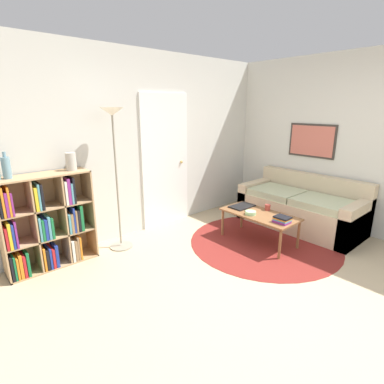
{
  "coord_description": "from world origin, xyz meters",
  "views": [
    {
      "loc": [
        -2.41,
        -1.19,
        1.84
      ],
      "look_at": [
        -0.13,
        1.4,
        0.85
      ],
      "focal_mm": 28.0,
      "sensor_mm": 36.0,
      "label": 1
    }
  ],
  "objects_px": {
    "cup": "(268,207)",
    "vase_on_shelf": "(71,162)",
    "couch": "(302,208)",
    "bottle_middle": "(6,167)",
    "bowl": "(251,213)",
    "laptop": "(242,206)",
    "floor_lamp": "(114,138)",
    "coffee_table": "(259,216)",
    "bookshelf": "(45,225)"
  },
  "relations": [
    {
      "from": "laptop",
      "to": "bowl",
      "type": "height_order",
      "value": "bowl"
    },
    {
      "from": "coffee_table",
      "to": "laptop",
      "type": "relative_size",
      "value": 2.88
    },
    {
      "from": "floor_lamp",
      "to": "bottle_middle",
      "type": "xyz_separation_m",
      "value": [
        -1.16,
        0.13,
        -0.24
      ]
    },
    {
      "from": "couch",
      "to": "cup",
      "type": "bearing_deg",
      "value": 172.99
    },
    {
      "from": "bookshelf",
      "to": "floor_lamp",
      "type": "bearing_deg",
      "value": -7.46
    },
    {
      "from": "cup",
      "to": "bowl",
      "type": "bearing_deg",
      "value": 171.8
    },
    {
      "from": "bookshelf",
      "to": "vase_on_shelf",
      "type": "height_order",
      "value": "vase_on_shelf"
    },
    {
      "from": "laptop",
      "to": "bottle_middle",
      "type": "bearing_deg",
      "value": 161.45
    },
    {
      "from": "floor_lamp",
      "to": "laptop",
      "type": "distance_m",
      "value": 2.04
    },
    {
      "from": "couch",
      "to": "bowl",
      "type": "xyz_separation_m",
      "value": [
        -1.12,
        0.14,
        0.15
      ]
    },
    {
      "from": "cup",
      "to": "vase_on_shelf",
      "type": "xyz_separation_m",
      "value": [
        -2.23,
        1.23,
        0.75
      ]
    },
    {
      "from": "coffee_table",
      "to": "vase_on_shelf",
      "type": "distance_m",
      "value": 2.53
    },
    {
      "from": "bookshelf",
      "to": "coffee_table",
      "type": "distance_m",
      "value": 2.71
    },
    {
      "from": "bookshelf",
      "to": "laptop",
      "type": "height_order",
      "value": "bookshelf"
    },
    {
      "from": "bottle_middle",
      "to": "bowl",
      "type": "bearing_deg",
      "value": -25.08
    },
    {
      "from": "coffee_table",
      "to": "bottle_middle",
      "type": "distance_m",
      "value": 3.09
    },
    {
      "from": "bookshelf",
      "to": "coffee_table",
      "type": "xyz_separation_m",
      "value": [
        2.4,
        -1.24,
        -0.14
      ]
    },
    {
      "from": "coffee_table",
      "to": "cup",
      "type": "relative_size",
      "value": 12.47
    },
    {
      "from": "coffee_table",
      "to": "bottle_middle",
      "type": "relative_size",
      "value": 3.69
    },
    {
      "from": "laptop",
      "to": "cup",
      "type": "bearing_deg",
      "value": -64.34
    },
    {
      "from": "coffee_table",
      "to": "laptop",
      "type": "height_order",
      "value": "laptop"
    },
    {
      "from": "laptop",
      "to": "bookshelf",
      "type": "bearing_deg",
      "value": 159.74
    },
    {
      "from": "floor_lamp",
      "to": "vase_on_shelf",
      "type": "relative_size",
      "value": 8.77
    },
    {
      "from": "couch",
      "to": "coffee_table",
      "type": "relative_size",
      "value": 1.75
    },
    {
      "from": "bookshelf",
      "to": "vase_on_shelf",
      "type": "distance_m",
      "value": 0.79
    },
    {
      "from": "floor_lamp",
      "to": "cup",
      "type": "height_order",
      "value": "floor_lamp"
    },
    {
      "from": "bookshelf",
      "to": "cup",
      "type": "bearing_deg",
      "value": -25.36
    },
    {
      "from": "cup",
      "to": "vase_on_shelf",
      "type": "bearing_deg",
      "value": 151.1
    },
    {
      "from": "bowl",
      "to": "bottle_middle",
      "type": "height_order",
      "value": "bottle_middle"
    },
    {
      "from": "floor_lamp",
      "to": "bowl",
      "type": "relative_size",
      "value": 12.41
    },
    {
      "from": "coffee_table",
      "to": "floor_lamp",
      "type": "bearing_deg",
      "value": 143.55
    },
    {
      "from": "bookshelf",
      "to": "cup",
      "type": "distance_m",
      "value": 2.88
    },
    {
      "from": "couch",
      "to": "vase_on_shelf",
      "type": "xyz_separation_m",
      "value": [
        -3.03,
        1.33,
        0.93
      ]
    },
    {
      "from": "bottle_middle",
      "to": "coffee_table",
      "type": "bearing_deg",
      "value": -25.05
    },
    {
      "from": "coffee_table",
      "to": "vase_on_shelf",
      "type": "xyz_separation_m",
      "value": [
        -2.04,
        1.24,
        0.84
      ]
    },
    {
      "from": "cup",
      "to": "bottle_middle",
      "type": "height_order",
      "value": "bottle_middle"
    },
    {
      "from": "floor_lamp",
      "to": "coffee_table",
      "type": "distance_m",
      "value": 2.19
    },
    {
      "from": "bookshelf",
      "to": "couch",
      "type": "height_order",
      "value": "bookshelf"
    },
    {
      "from": "laptop",
      "to": "cup",
      "type": "relative_size",
      "value": 4.33
    },
    {
      "from": "bookshelf",
      "to": "bowl",
      "type": "height_order",
      "value": "bookshelf"
    },
    {
      "from": "bowl",
      "to": "vase_on_shelf",
      "type": "relative_size",
      "value": 0.71
    },
    {
      "from": "coffee_table",
      "to": "bottle_middle",
      "type": "height_order",
      "value": "bottle_middle"
    },
    {
      "from": "bowl",
      "to": "cup",
      "type": "height_order",
      "value": "cup"
    },
    {
      "from": "couch",
      "to": "bowl",
      "type": "height_order",
      "value": "couch"
    },
    {
      "from": "cup",
      "to": "vase_on_shelf",
      "type": "distance_m",
      "value": 2.66
    },
    {
      "from": "laptop",
      "to": "vase_on_shelf",
      "type": "relative_size",
      "value": 1.74
    },
    {
      "from": "bottle_middle",
      "to": "bookshelf",
      "type": "bearing_deg",
      "value": -2.88
    },
    {
      "from": "bowl",
      "to": "vase_on_shelf",
      "type": "distance_m",
      "value": 2.38
    },
    {
      "from": "floor_lamp",
      "to": "coffee_table",
      "type": "bearing_deg",
      "value": -36.45
    },
    {
      "from": "laptop",
      "to": "vase_on_shelf",
      "type": "xyz_separation_m",
      "value": [
        -2.07,
        0.9,
        0.79
      ]
    }
  ]
}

